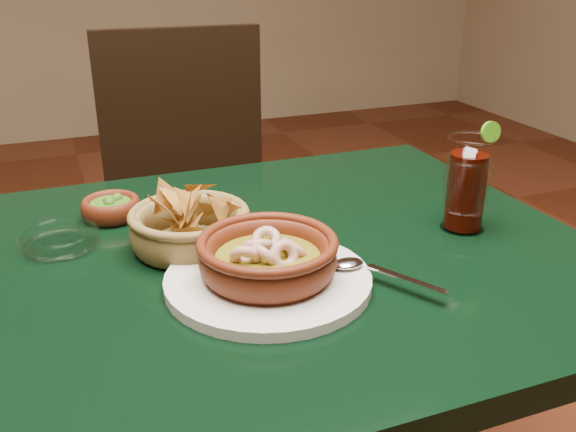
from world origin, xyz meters
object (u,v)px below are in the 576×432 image
object	(u,v)px
dining_chair	(195,208)
shrimp_plate	(268,263)
cola_drink	(467,185)
chip_basket	(190,227)
dining_table	(196,323)

from	to	relation	value
dining_chair	shrimp_plate	bearing A→B (deg)	-96.26
shrimp_plate	cola_drink	distance (m)	0.36
dining_chair	chip_basket	xyz separation A→B (m)	(-0.16, -0.66, 0.24)
shrimp_plate	cola_drink	xyz separation A→B (m)	(0.35, 0.06, 0.04)
dining_chair	cola_drink	distance (m)	0.84
chip_basket	cola_drink	xyz separation A→B (m)	(0.42, -0.09, 0.04)
shrimp_plate	cola_drink	size ratio (longest dim) A/B	1.93
dining_table	chip_basket	bearing A→B (deg)	77.58
cola_drink	dining_chair	bearing A→B (deg)	109.40
chip_basket	cola_drink	bearing A→B (deg)	-11.96
dining_table	dining_chair	world-z (taller)	dining_chair
dining_table	cola_drink	xyz separation A→B (m)	(0.43, -0.04, 0.17)
dining_table	dining_chair	bearing A→B (deg)	76.60
chip_basket	cola_drink	distance (m)	0.43
shrimp_plate	chip_basket	distance (m)	0.17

